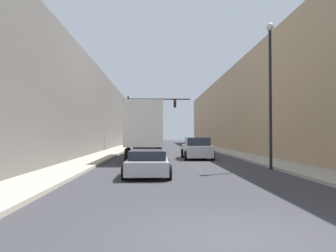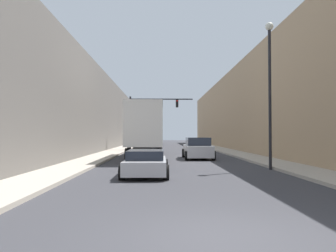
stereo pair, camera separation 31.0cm
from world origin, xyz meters
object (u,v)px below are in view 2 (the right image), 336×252
at_px(traffic_signal_gantry, 148,112).
at_px(street_lamp, 270,77).
at_px(semi_truck, 147,130).
at_px(suv_car, 198,149).
at_px(sedan_car, 146,163).

relative_size(traffic_signal_gantry, street_lamp, 0.93).
distance_m(semi_truck, traffic_signal_gantry, 12.13).
height_order(traffic_signal_gantry, street_lamp, street_lamp).
relative_size(semi_truck, suv_car, 2.73).
relative_size(semi_truck, sedan_car, 2.88).
bearing_deg(traffic_signal_gantry, semi_truck, -87.77).
bearing_deg(semi_truck, traffic_signal_gantry, 92.23).
xyz_separation_m(sedan_car, traffic_signal_gantry, (-0.91, 22.97, 3.98)).
bearing_deg(traffic_signal_gantry, suv_car, -70.83).
xyz_separation_m(suv_car, street_lamp, (3.04, -7.90, 4.22)).
relative_size(suv_car, traffic_signal_gantry, 0.62).
distance_m(semi_truck, street_lamp, 11.51).
bearing_deg(street_lamp, suv_car, 111.05).
xyz_separation_m(traffic_signal_gantry, street_lamp, (7.46, -20.63, 0.44)).
bearing_deg(sedan_car, suv_car, 71.04).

